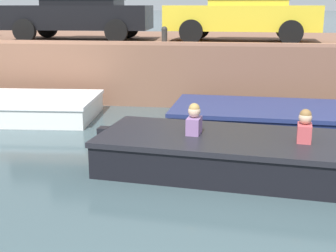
{
  "coord_description": "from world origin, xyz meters",
  "views": [
    {
      "loc": [
        0.52,
        -1.76,
        2.5
      ],
      "look_at": [
        -0.2,
        3.35,
        1.16
      ],
      "focal_mm": 50.0,
      "sensor_mm": 36.0,
      "label": 1
    }
  ],
  "objects_px": {
    "boat_moored_central_navy": "(316,119)",
    "mooring_bollard_mid": "(164,35)",
    "car_centre_yellow": "(244,9)",
    "motorboat_passing": "(269,157)",
    "car_left_inner_black": "(80,9)"
  },
  "relations": [
    {
      "from": "car_centre_yellow",
      "to": "boat_moored_central_navy",
      "type": "bearing_deg",
      "value": -65.17
    },
    {
      "from": "boat_moored_central_navy",
      "to": "car_centre_yellow",
      "type": "bearing_deg",
      "value": 114.83
    },
    {
      "from": "boat_moored_central_navy",
      "to": "mooring_bollard_mid",
      "type": "xyz_separation_m",
      "value": [
        -3.42,
        1.95,
        1.55
      ]
    },
    {
      "from": "car_left_inner_black",
      "to": "car_centre_yellow",
      "type": "bearing_deg",
      "value": -0.07
    },
    {
      "from": "boat_moored_central_navy",
      "to": "mooring_bollard_mid",
      "type": "height_order",
      "value": "mooring_bollard_mid"
    },
    {
      "from": "car_left_inner_black",
      "to": "mooring_bollard_mid",
      "type": "distance_m",
      "value": 2.89
    },
    {
      "from": "mooring_bollard_mid",
      "to": "boat_moored_central_navy",
      "type": "bearing_deg",
      "value": -29.71
    },
    {
      "from": "motorboat_passing",
      "to": "mooring_bollard_mid",
      "type": "bearing_deg",
      "value": 115.74
    },
    {
      "from": "motorboat_passing",
      "to": "car_centre_yellow",
      "type": "xyz_separation_m",
      "value": [
        -0.35,
        6.01,
        2.1
      ]
    },
    {
      "from": "motorboat_passing",
      "to": "car_left_inner_black",
      "type": "distance_m",
      "value": 7.99
    },
    {
      "from": "boat_moored_central_navy",
      "to": "motorboat_passing",
      "type": "height_order",
      "value": "motorboat_passing"
    },
    {
      "from": "motorboat_passing",
      "to": "boat_moored_central_navy",
      "type": "bearing_deg",
      "value": 68.12
    },
    {
      "from": "boat_moored_central_navy",
      "to": "car_centre_yellow",
      "type": "xyz_separation_m",
      "value": [
        -1.48,
        3.2,
        2.16
      ]
    },
    {
      "from": "car_left_inner_black",
      "to": "car_centre_yellow",
      "type": "relative_size",
      "value": 1.0
    },
    {
      "from": "boat_moored_central_navy",
      "to": "mooring_bollard_mid",
      "type": "distance_m",
      "value": 4.24
    }
  ]
}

